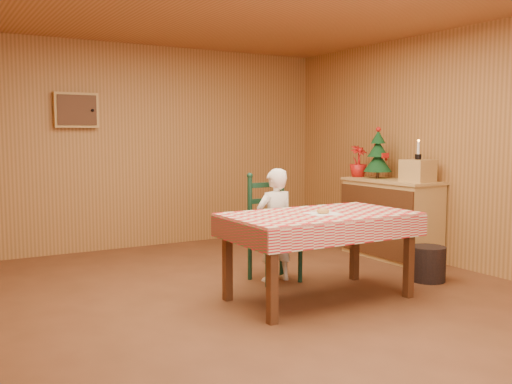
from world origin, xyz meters
TOP-DOWN VIEW (x-y plane):
  - ground at (0.00, 0.00)m, footprint 6.00×6.00m
  - cabin_walls at (-0.00, 0.53)m, footprint 5.10×6.05m
  - dining_table at (0.46, -0.12)m, footprint 1.66×0.96m
  - ladder_chair at (0.46, 0.66)m, footprint 0.44×0.40m
  - seated_child at (0.46, 0.61)m, footprint 0.41×0.27m
  - napkin at (0.46, -0.17)m, footprint 0.28×0.28m
  - donut at (0.46, -0.17)m, footprint 0.13×0.13m
  - shelf_unit at (2.22, 0.84)m, footprint 0.54×1.24m
  - crate at (2.23, 0.44)m, footprint 0.33×0.33m
  - christmas_tree at (2.23, 1.09)m, footprint 0.34×0.34m
  - flower_arrangement at (2.18, 1.39)m, footprint 0.23×0.23m
  - candle_set at (2.23, 0.44)m, footprint 0.07×0.07m
  - storage_bin at (1.77, -0.17)m, footprint 0.40×0.40m

SIDE VIEW (x-z plane):
  - ground at x=0.00m, z-range 0.00..0.00m
  - storage_bin at x=1.77m, z-range 0.00..0.35m
  - shelf_unit at x=2.22m, z-range 0.00..0.93m
  - ladder_chair at x=0.46m, z-range -0.04..1.04m
  - seated_child at x=0.46m, z-range 0.00..1.12m
  - dining_table at x=0.46m, z-range 0.30..1.07m
  - napkin at x=0.46m, z-range 0.77..0.77m
  - donut at x=0.46m, z-range 0.77..0.81m
  - crate at x=2.23m, z-range 0.93..1.18m
  - flower_arrangement at x=2.18m, z-range 0.93..1.32m
  - christmas_tree at x=2.23m, z-range 0.90..1.52m
  - candle_set at x=2.23m, z-range 1.13..1.36m
  - cabin_walls at x=0.00m, z-range 0.50..3.15m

